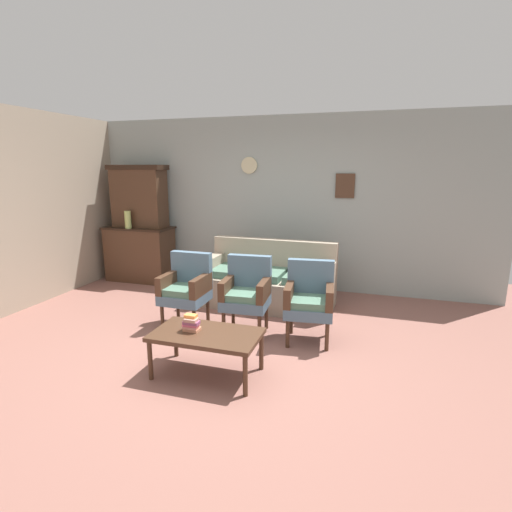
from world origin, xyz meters
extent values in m
plane|color=#84564C|center=(0.00, 0.00, 0.00)|extent=(7.68, 7.68, 0.00)
cube|color=#939E99|center=(0.00, 2.63, 1.35)|extent=(6.40, 0.06, 2.70)
cube|color=#472D1E|center=(0.90, 2.58, 1.65)|extent=(0.28, 0.02, 0.36)
cylinder|color=beige|center=(-0.60, 2.58, 1.95)|extent=(0.26, 0.03, 0.26)
cube|color=#472D1E|center=(-2.48, 2.25, 0.45)|extent=(1.10, 0.52, 0.90)
cube|color=black|center=(-2.48, 2.25, 0.92)|extent=(1.16, 0.55, 0.03)
cube|color=#472D1E|center=(-2.48, 2.33, 1.41)|extent=(0.90, 0.36, 0.95)
cube|color=black|center=(-2.48, 2.33, 1.92)|extent=(0.99, 0.38, 0.08)
cylinder|color=#B0C26B|center=(-2.55, 2.06, 1.08)|extent=(0.10, 0.10, 0.29)
cube|color=gray|center=(-0.03, 1.63, 0.21)|extent=(1.86, 0.86, 0.42)
cube|color=gray|center=(-0.02, 1.95, 0.66)|extent=(1.84, 0.22, 0.48)
cube|color=gray|center=(0.81, 1.61, 0.54)|extent=(0.19, 0.80, 0.24)
cube|color=gray|center=(-0.87, 1.66, 0.54)|extent=(0.19, 0.80, 0.24)
cube|color=#4C705B|center=(0.50, 1.58, 0.47)|extent=(0.50, 0.58, 0.10)
cube|color=#4C705B|center=(-0.03, 1.59, 0.47)|extent=(0.50, 0.58, 0.10)
cube|color=#4C705B|center=(-0.56, 1.61, 0.47)|extent=(0.50, 0.58, 0.10)
cube|color=slate|center=(-0.78, 0.60, 0.38)|extent=(0.53, 0.49, 0.12)
cube|color=#4C705B|center=(-0.78, 0.58, 0.47)|extent=(0.45, 0.41, 0.10)
cube|color=slate|center=(-0.77, 0.80, 0.67)|extent=(0.52, 0.11, 0.46)
cube|color=#472D1E|center=(-0.56, 0.60, 0.55)|extent=(0.09, 0.48, 0.22)
cube|color=#472D1E|center=(-1.00, 0.60, 0.55)|extent=(0.09, 0.48, 0.22)
cylinder|color=#472D1E|center=(-0.57, 0.41, 0.16)|extent=(0.04, 0.04, 0.32)
cylinder|color=#472D1E|center=(-0.99, 0.41, 0.16)|extent=(0.04, 0.04, 0.32)
cylinder|color=#472D1E|center=(-0.56, 0.79, 0.16)|extent=(0.04, 0.04, 0.32)
cylinder|color=#472D1E|center=(-0.98, 0.79, 0.16)|extent=(0.04, 0.04, 0.32)
cube|color=slate|center=(-0.01, 0.64, 0.38)|extent=(0.55, 0.51, 0.12)
cube|color=#4C705B|center=(-0.01, 0.62, 0.47)|extent=(0.47, 0.44, 0.10)
cube|color=slate|center=(-0.03, 0.84, 0.67)|extent=(0.53, 0.13, 0.46)
cube|color=#472D1E|center=(0.21, 0.65, 0.55)|extent=(0.11, 0.48, 0.22)
cube|color=#472D1E|center=(-0.23, 0.63, 0.55)|extent=(0.11, 0.48, 0.22)
cylinder|color=#472D1E|center=(0.21, 0.46, 0.16)|extent=(0.04, 0.04, 0.32)
cylinder|color=#472D1E|center=(-0.21, 0.44, 0.16)|extent=(0.04, 0.04, 0.32)
cylinder|color=#472D1E|center=(0.18, 0.84, 0.16)|extent=(0.04, 0.04, 0.32)
cylinder|color=#472D1E|center=(-0.24, 0.82, 0.16)|extent=(0.04, 0.04, 0.32)
cube|color=slate|center=(0.73, 0.62, 0.38)|extent=(0.57, 0.53, 0.12)
cube|color=#4C705B|center=(0.73, 0.61, 0.47)|extent=(0.48, 0.45, 0.10)
cube|color=slate|center=(0.71, 0.82, 0.67)|extent=(0.53, 0.16, 0.46)
cube|color=#472D1E|center=(0.95, 0.65, 0.55)|extent=(0.13, 0.49, 0.22)
cube|color=#472D1E|center=(0.51, 0.60, 0.55)|extent=(0.13, 0.49, 0.22)
cylinder|color=#472D1E|center=(0.96, 0.46, 0.16)|extent=(0.04, 0.04, 0.32)
cylinder|color=#472D1E|center=(0.54, 0.41, 0.16)|extent=(0.04, 0.04, 0.32)
cylinder|color=#472D1E|center=(0.92, 0.84, 0.16)|extent=(0.04, 0.04, 0.32)
cylinder|color=#472D1E|center=(0.50, 0.79, 0.16)|extent=(0.04, 0.04, 0.32)
cube|color=#472D1E|center=(-0.05, -0.37, 0.40)|extent=(1.00, 0.56, 0.04)
cylinder|color=#472D1E|center=(-0.51, -0.13, 0.19)|extent=(0.04, 0.04, 0.38)
cylinder|color=#472D1E|center=(0.41, -0.13, 0.19)|extent=(0.04, 0.04, 0.38)
cylinder|color=#472D1E|center=(-0.51, -0.61, 0.19)|extent=(0.04, 0.04, 0.38)
cylinder|color=#472D1E|center=(0.41, -0.61, 0.19)|extent=(0.04, 0.04, 0.38)
cube|color=tan|center=(-0.21, -0.36, 0.43)|extent=(0.14, 0.11, 0.03)
cube|color=#F09C8E|center=(-0.22, -0.37, 0.46)|extent=(0.14, 0.08, 0.02)
cube|color=#ED668A|center=(-0.21, -0.36, 0.48)|extent=(0.15, 0.08, 0.03)
cube|color=#964C72|center=(-0.20, -0.38, 0.51)|extent=(0.15, 0.08, 0.03)
cube|color=tan|center=(-0.20, -0.38, 0.54)|extent=(0.12, 0.09, 0.03)
cube|color=#EE8B41|center=(-0.21, -0.36, 0.56)|extent=(0.11, 0.07, 0.03)
camera|label=1|loc=(1.39, -3.46, 1.91)|focal=27.50mm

